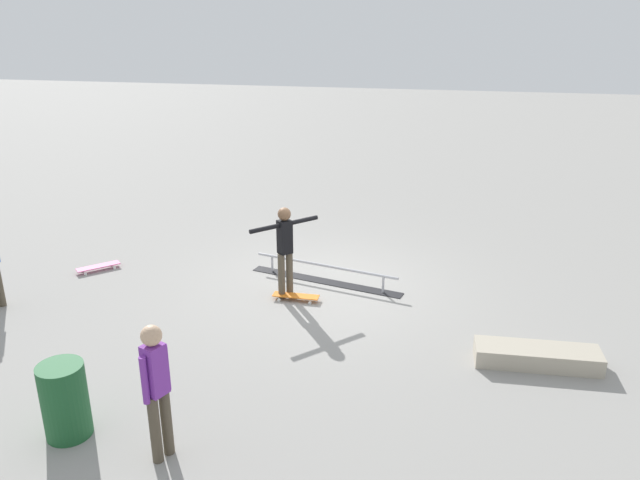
{
  "coord_description": "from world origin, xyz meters",
  "views": [
    {
      "loc": [
        -2.01,
        10.02,
        4.7
      ],
      "look_at": [
        -0.0,
        0.29,
        1.0
      ],
      "focal_mm": 34.93,
      "sensor_mm": 36.0,
      "label": 1
    }
  ],
  "objects_px": {
    "skate_ledge": "(537,356)",
    "skateboard_main": "(296,296)",
    "bystander_purple_shirt": "(157,385)",
    "loose_skateboard_pink": "(98,267)",
    "trash_bin": "(65,401)",
    "grind_rail": "(326,274)",
    "skater_main": "(285,246)"
  },
  "relations": [
    {
      "from": "skate_ledge",
      "to": "skateboard_main",
      "type": "height_order",
      "value": "skate_ledge"
    },
    {
      "from": "bystander_purple_shirt",
      "to": "loose_skateboard_pink",
      "type": "xyz_separation_m",
      "value": [
        3.52,
        -4.68,
        -0.86
      ]
    },
    {
      "from": "skate_ledge",
      "to": "loose_skateboard_pink",
      "type": "bearing_deg",
      "value": -13.21
    },
    {
      "from": "trash_bin",
      "to": "grind_rail",
      "type": "bearing_deg",
      "value": -113.34
    },
    {
      "from": "grind_rail",
      "to": "skate_ledge",
      "type": "distance_m",
      "value": 4.09
    },
    {
      "from": "grind_rail",
      "to": "bystander_purple_shirt",
      "type": "height_order",
      "value": "bystander_purple_shirt"
    },
    {
      "from": "skater_main",
      "to": "trash_bin",
      "type": "bearing_deg",
      "value": 22.95
    },
    {
      "from": "skate_ledge",
      "to": "bystander_purple_shirt",
      "type": "distance_m",
      "value": 5.22
    },
    {
      "from": "bystander_purple_shirt",
      "to": "skater_main",
      "type": "bearing_deg",
      "value": -161.33
    },
    {
      "from": "skate_ledge",
      "to": "bystander_purple_shirt",
      "type": "height_order",
      "value": "bystander_purple_shirt"
    },
    {
      "from": "grind_rail",
      "to": "skate_ledge",
      "type": "bearing_deg",
      "value": 161.2
    },
    {
      "from": "skate_ledge",
      "to": "loose_skateboard_pink",
      "type": "distance_m",
      "value": 8.04
    },
    {
      "from": "skate_ledge",
      "to": "skater_main",
      "type": "relative_size",
      "value": 1.05
    },
    {
      "from": "skateboard_main",
      "to": "trash_bin",
      "type": "height_order",
      "value": "trash_bin"
    },
    {
      "from": "bystander_purple_shirt",
      "to": "loose_skateboard_pink",
      "type": "height_order",
      "value": "bystander_purple_shirt"
    },
    {
      "from": "skater_main",
      "to": "skateboard_main",
      "type": "xyz_separation_m",
      "value": [
        -0.2,
        0.09,
        -0.87
      ]
    },
    {
      "from": "bystander_purple_shirt",
      "to": "grind_rail",
      "type": "bearing_deg",
      "value": -166.92
    },
    {
      "from": "skate_ledge",
      "to": "skater_main",
      "type": "height_order",
      "value": "skater_main"
    },
    {
      "from": "grind_rail",
      "to": "bystander_purple_shirt",
      "type": "xyz_separation_m",
      "value": [
        0.85,
        5.03,
        0.78
      ]
    },
    {
      "from": "skate_ledge",
      "to": "loose_skateboard_pink",
      "type": "xyz_separation_m",
      "value": [
        7.82,
        -1.84,
        -0.06
      ]
    },
    {
      "from": "skateboard_main",
      "to": "bystander_purple_shirt",
      "type": "xyz_separation_m",
      "value": [
        0.5,
        4.18,
        0.86
      ]
    },
    {
      "from": "grind_rail",
      "to": "skate_ledge",
      "type": "height_order",
      "value": "grind_rail"
    },
    {
      "from": "loose_skateboard_pink",
      "to": "trash_bin",
      "type": "relative_size",
      "value": 0.77
    },
    {
      "from": "grind_rail",
      "to": "skater_main",
      "type": "xyz_separation_m",
      "value": [
        0.55,
        0.76,
        0.79
      ]
    },
    {
      "from": "skate_ledge",
      "to": "trash_bin",
      "type": "distance_m",
      "value": 6.19
    },
    {
      "from": "skateboard_main",
      "to": "loose_skateboard_pink",
      "type": "height_order",
      "value": "same"
    },
    {
      "from": "skateboard_main",
      "to": "trash_bin",
      "type": "distance_m",
      "value": 4.41
    },
    {
      "from": "skate_ledge",
      "to": "skateboard_main",
      "type": "bearing_deg",
      "value": -19.29
    },
    {
      "from": "bystander_purple_shirt",
      "to": "trash_bin",
      "type": "relative_size",
      "value": 1.78
    },
    {
      "from": "skater_main",
      "to": "skateboard_main",
      "type": "relative_size",
      "value": 2.03
    },
    {
      "from": "skate_ledge",
      "to": "loose_skateboard_pink",
      "type": "height_order",
      "value": "skate_ledge"
    },
    {
      "from": "skateboard_main",
      "to": "bystander_purple_shirt",
      "type": "height_order",
      "value": "bystander_purple_shirt"
    }
  ]
}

